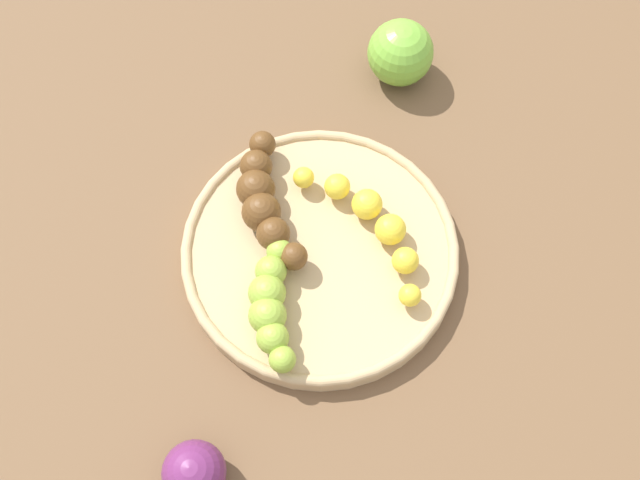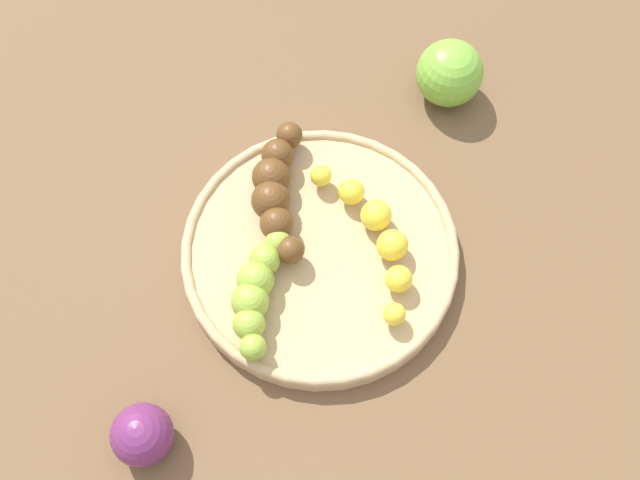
{
  "view_description": "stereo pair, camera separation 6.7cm",
  "coord_description": "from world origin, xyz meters",
  "views": [
    {
      "loc": [
        -0.16,
        -0.23,
        0.65
      ],
      "look_at": [
        0.0,
        0.0,
        0.04
      ],
      "focal_mm": 41.88,
      "sensor_mm": 36.0,
      "label": 1
    },
    {
      "loc": [
        -0.1,
        -0.26,
        0.65
      ],
      "look_at": [
        0.0,
        0.0,
        0.04
      ],
      "focal_mm": 41.88,
      "sensor_mm": 36.0,
      "label": 2
    }
  ],
  "objects": [
    {
      "name": "fruit_bowl",
      "position": [
        0.0,
        0.0,
        0.01
      ],
      "size": [
        0.26,
        0.26,
        0.02
      ],
      "color": "tan",
      "rests_on": "ground_plane"
    },
    {
      "name": "banana_green",
      "position": [
        -0.07,
        -0.03,
        0.04
      ],
      "size": [
        0.08,
        0.11,
        0.03
      ],
      "rotation": [
        0.0,
        0.0,
        2.59
      ],
      "color": "#8CAD38",
      "rests_on": "fruit_bowl"
    },
    {
      "name": "plum_purple",
      "position": [
        -0.2,
        -0.11,
        0.03
      ],
      "size": [
        0.05,
        0.05,
        0.05
      ],
      "primitive_type": "sphere",
      "color": "#662659",
      "rests_on": "ground_plane"
    },
    {
      "name": "banana_overripe",
      "position": [
        -0.02,
        0.06,
        0.04
      ],
      "size": [
        0.07,
        0.13,
        0.04
      ],
      "rotation": [
        0.0,
        0.0,
        2.8
      ],
      "color": "#593819",
      "rests_on": "fruit_bowl"
    },
    {
      "name": "banana_yellow",
      "position": [
        0.05,
        -0.01,
        0.03
      ],
      "size": [
        0.06,
        0.17,
        0.03
      ],
      "rotation": [
        0.0,
        0.0,
        0.08
      ],
      "color": "yellow",
      "rests_on": "fruit_bowl"
    },
    {
      "name": "apple_green",
      "position": [
        0.19,
        0.13,
        0.03
      ],
      "size": [
        0.07,
        0.07,
        0.07
      ],
      "primitive_type": "sphere",
      "color": "#72B238",
      "rests_on": "ground_plane"
    },
    {
      "name": "ground_plane",
      "position": [
        0.0,
        0.0,
        0.0
      ],
      "size": [
        2.4,
        2.4,
        0.0
      ],
      "primitive_type": "plane",
      "color": "brown"
    }
  ]
}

